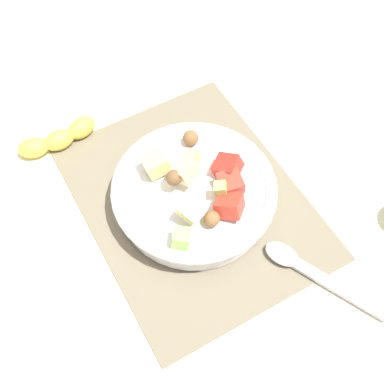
# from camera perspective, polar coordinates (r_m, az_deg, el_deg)

# --- Properties ---
(ground_plane) EXTENTS (2.40, 2.40, 0.00)m
(ground_plane) POSITION_cam_1_polar(r_m,az_deg,el_deg) (0.87, 0.01, -1.08)
(ground_plane) COLOR silver
(placemat) EXTENTS (0.44, 0.34, 0.01)m
(placemat) POSITION_cam_1_polar(r_m,az_deg,el_deg) (0.87, 0.01, -0.97)
(placemat) COLOR #756B56
(placemat) RESTS_ON ground_plane
(salad_bowl) EXTENTS (0.27, 0.27, 0.09)m
(salad_bowl) POSITION_cam_1_polar(r_m,az_deg,el_deg) (0.83, 0.05, -0.14)
(salad_bowl) COLOR white
(salad_bowl) RESTS_ON placemat
(serving_spoon) EXTENTS (0.20, 0.12, 0.01)m
(serving_spoon) POSITION_cam_1_polar(r_m,az_deg,el_deg) (0.82, 12.42, -8.22)
(serving_spoon) COLOR #B7B7BC
(serving_spoon) RESTS_ON placemat
(banana_whole) EXTENTS (0.05, 0.15, 0.04)m
(banana_whole) POSITION_cam_1_polar(r_m,az_deg,el_deg) (0.95, -14.62, 5.77)
(banana_whole) COLOR yellow
(banana_whole) RESTS_ON ground_plane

